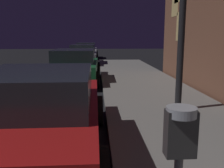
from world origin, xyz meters
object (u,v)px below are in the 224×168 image
parking_meter (179,157)px  car_red (40,113)px  car_silver (83,55)px  car_white (86,51)px  car_green (75,66)px

parking_meter → car_red: size_ratio=0.32×
car_silver → car_white: same height
car_red → car_silver: (0.00, 13.44, 0.01)m
car_silver → car_white: size_ratio=1.07×
parking_meter → car_white: 21.64m
car_red → car_silver: 13.44m
parking_meter → car_white: bearing=93.9°
car_silver → car_white: (-0.00, 5.62, -0.00)m
car_white → car_silver: bearing=-90.0°
car_red → car_white: size_ratio=1.03×
parking_meter → car_green: (-1.46, 9.20, -0.47)m
car_white → car_red: bearing=-90.0°
car_green → car_silver: same height
parking_meter → car_silver: 16.04m
car_green → car_red: bearing=-90.0°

